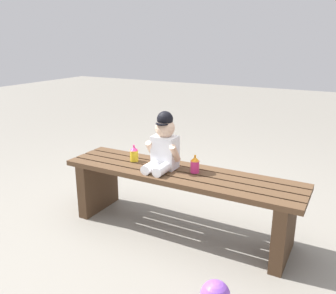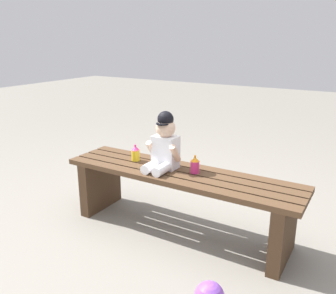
{
  "view_description": "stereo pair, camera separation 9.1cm",
  "coord_description": "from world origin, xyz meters",
  "px_view_note": "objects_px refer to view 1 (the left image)",
  "views": [
    {
      "loc": [
        1.02,
        -2.04,
        1.33
      ],
      "look_at": [
        -0.06,
        -0.05,
        0.63
      ],
      "focal_mm": 38.07,
      "sensor_mm": 36.0,
      "label": 1
    },
    {
      "loc": [
        1.1,
        -2.0,
        1.33
      ],
      "look_at": [
        -0.06,
        -0.05,
        0.63
      ],
      "focal_mm": 38.07,
      "sensor_mm": 36.0,
      "label": 2
    }
  ],
  "objects_px": {
    "sippy_cup_left": "(134,154)",
    "child_figure": "(164,144)",
    "park_bench": "(179,191)",
    "sippy_cup_right": "(195,164)"
  },
  "relations": [
    {
      "from": "child_figure",
      "to": "sippy_cup_right",
      "type": "relative_size",
      "value": 3.26
    },
    {
      "from": "park_bench",
      "to": "sippy_cup_right",
      "type": "distance_m",
      "value": 0.23
    },
    {
      "from": "sippy_cup_left",
      "to": "child_figure",
      "type": "bearing_deg",
      "value": -6.26
    },
    {
      "from": "park_bench",
      "to": "child_figure",
      "type": "bearing_deg",
      "value": 178.14
    },
    {
      "from": "park_bench",
      "to": "sippy_cup_left",
      "type": "relative_size",
      "value": 13.61
    },
    {
      "from": "child_figure",
      "to": "sippy_cup_left",
      "type": "xyz_separation_m",
      "value": [
        -0.27,
        0.03,
        -0.12
      ]
    },
    {
      "from": "park_bench",
      "to": "child_figure",
      "type": "xyz_separation_m",
      "value": [
        -0.13,
        0.0,
        0.32
      ]
    },
    {
      "from": "sippy_cup_left",
      "to": "park_bench",
      "type": "bearing_deg",
      "value": -4.87
    },
    {
      "from": "park_bench",
      "to": "sippy_cup_left",
      "type": "distance_m",
      "value": 0.44
    },
    {
      "from": "sippy_cup_right",
      "to": "child_figure",
      "type": "bearing_deg",
      "value": -172.52
    }
  ]
}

